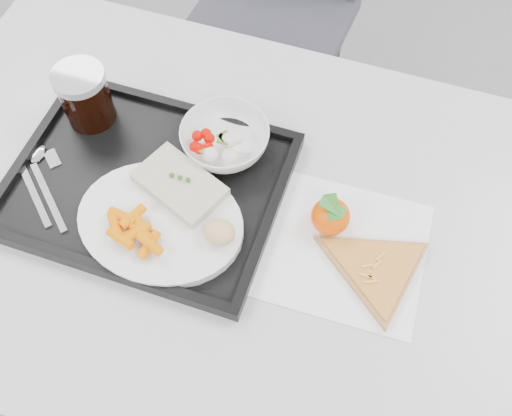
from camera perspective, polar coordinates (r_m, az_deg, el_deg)
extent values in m
cube|color=silver|center=(0.96, -2.95, -0.86)|extent=(1.20, 0.80, 0.03)
cylinder|color=#47474C|center=(1.61, -16.44, 8.09)|extent=(0.04, 0.04, 0.72)
cylinder|color=#47474C|center=(1.47, 22.84, -2.85)|extent=(0.04, 0.04, 0.72)
cube|color=#36353D|center=(1.66, 1.01, 17.44)|extent=(0.45, 0.45, 0.04)
cylinder|color=#47474C|center=(1.76, -6.61, 9.21)|extent=(0.03, 0.03, 0.43)
cylinder|color=#47474C|center=(1.69, 4.81, 6.20)|extent=(0.03, 0.03, 0.43)
cylinder|color=#47474C|center=(1.99, -2.56, 16.89)|extent=(0.03, 0.03, 0.43)
cylinder|color=#47474C|center=(1.92, 7.91, 14.39)|extent=(0.03, 0.03, 0.43)
cube|color=black|center=(0.98, -10.80, 2.27)|extent=(0.45, 0.35, 0.01)
cube|color=black|center=(1.05, -7.19, 9.97)|extent=(0.45, 0.02, 0.01)
cube|color=black|center=(0.91, -15.23, -5.78)|extent=(0.45, 0.02, 0.01)
cube|color=black|center=(0.92, 1.37, -0.92)|extent=(0.02, 0.32, 0.01)
cube|color=black|center=(1.06, -21.55, 5.71)|extent=(0.02, 0.32, 0.01)
cylinder|color=white|center=(0.92, -9.50, -1.43)|extent=(0.27, 0.27, 0.02)
cube|color=beige|center=(0.93, -7.64, 2.36)|extent=(0.17, 0.13, 0.02)
sphere|color=#236B1C|center=(0.93, -8.41, 3.27)|extent=(0.01, 0.01, 0.01)
sphere|color=#236B1C|center=(0.92, -7.62, 3.04)|extent=(0.01, 0.01, 0.01)
sphere|color=#236B1C|center=(0.92, -6.81, 2.82)|extent=(0.01, 0.01, 0.01)
ellipsoid|color=#ECCC89|center=(0.87, -3.70, -2.42)|extent=(0.06, 0.05, 0.03)
imported|color=white|center=(0.98, -3.11, 6.91)|extent=(0.15, 0.15, 0.05)
cylinder|color=black|center=(1.04, -16.65, 10.47)|extent=(0.08, 0.08, 0.10)
cylinder|color=#A5A8AD|center=(1.01, -17.40, 12.37)|extent=(0.09, 0.09, 0.01)
cube|color=silver|center=(1.01, -21.36, 1.46)|extent=(0.12, 0.11, 0.00)
ellipsoid|color=silver|center=(1.06, -21.00, 5.10)|extent=(0.05, 0.05, 0.01)
cube|color=silver|center=(1.00, -20.04, 1.04)|extent=(0.12, 0.11, 0.00)
cube|color=silver|center=(1.04, -19.69, 4.67)|extent=(0.04, 0.04, 0.00)
cube|color=white|center=(0.92, 8.89, -4.19)|extent=(0.26, 0.25, 0.00)
ellipsoid|color=orange|center=(0.91, 7.47, -0.83)|extent=(0.07, 0.07, 0.06)
cube|color=#236B1C|center=(0.88, 7.68, 0.11)|extent=(0.04, 0.05, 0.01)
cube|color=#236B1C|center=(0.88, 7.68, 0.11)|extent=(0.04, 0.02, 0.01)
cylinder|color=tan|center=(0.91, 11.88, -6.03)|extent=(0.26, 0.26, 0.01)
cylinder|color=#A4251A|center=(0.90, 11.97, -5.82)|extent=(0.23, 0.23, 0.00)
cube|color=#EABC47|center=(0.89, 10.91, -6.66)|extent=(0.02, 0.00, 0.00)
cube|color=#EABC47|center=(0.90, 11.97, -5.56)|extent=(0.01, 0.02, 0.00)
cube|color=#EABC47|center=(0.88, 11.30, -7.25)|extent=(0.02, 0.01, 0.00)
cube|color=#EABC47|center=(0.89, 11.67, -6.93)|extent=(0.02, 0.01, 0.00)
cube|color=#EABC47|center=(0.91, 12.36, -4.74)|extent=(0.01, 0.02, 0.00)
cube|color=#EABC47|center=(0.89, 11.08, -5.71)|extent=(0.02, 0.01, 0.00)
cylinder|color=orange|center=(0.90, -13.90, -1.81)|extent=(0.04, 0.05, 0.02)
cylinder|color=orange|center=(0.90, -12.23, -0.82)|extent=(0.03, 0.05, 0.02)
cylinder|color=orange|center=(0.89, -11.40, -1.97)|extent=(0.04, 0.04, 0.02)
cylinder|color=orange|center=(0.90, -11.40, -2.35)|extent=(0.05, 0.03, 0.02)
cylinder|color=orange|center=(0.89, -10.65, -3.62)|extent=(0.02, 0.05, 0.02)
cylinder|color=orange|center=(0.89, -11.90, -2.44)|extent=(0.04, 0.05, 0.02)
cylinder|color=orange|center=(0.88, -10.58, -3.50)|extent=(0.05, 0.03, 0.02)
cylinder|color=orange|center=(0.90, -11.81, -2.39)|extent=(0.05, 0.04, 0.02)
cylinder|color=orange|center=(0.89, -13.40, -2.98)|extent=(0.05, 0.03, 0.02)
cylinder|color=orange|center=(0.91, -13.18, -0.81)|extent=(0.05, 0.02, 0.02)
sphere|color=#C70800|center=(0.96, -6.12, 6.13)|extent=(0.02, 0.02, 0.02)
sphere|color=#C70800|center=(0.97, -5.89, 7.18)|extent=(0.02, 0.02, 0.02)
sphere|color=#C70800|center=(0.97, -4.70, 6.96)|extent=(0.02, 0.02, 0.02)
sphere|color=#C70800|center=(0.96, -5.68, 5.92)|extent=(0.02, 0.02, 0.02)
sphere|color=#C70800|center=(0.97, -5.01, 7.41)|extent=(0.02, 0.02, 0.02)
sphere|color=#C70800|center=(0.96, -4.77, 6.00)|extent=(0.02, 0.02, 0.02)
ellipsoid|color=silver|center=(0.97, -1.97, 7.12)|extent=(0.03, 0.03, 0.02)
ellipsoid|color=silver|center=(0.97, -2.52, 6.89)|extent=(0.03, 0.03, 0.02)
ellipsoid|color=silver|center=(0.97, -2.80, 6.78)|extent=(0.03, 0.03, 0.02)
ellipsoid|color=silver|center=(0.95, -2.66, 5.22)|extent=(0.03, 0.03, 0.02)
ellipsoid|color=silver|center=(0.95, -4.59, 5.41)|extent=(0.03, 0.03, 0.02)
cube|color=#4C7821|center=(0.96, -3.15, 7.15)|extent=(0.03, 0.03, 0.00)
cube|color=#4C7821|center=(0.96, -3.26, 6.89)|extent=(0.02, 0.02, 0.00)
cube|color=#4C7821|center=(0.95, -5.15, 5.90)|extent=(0.02, 0.02, 0.00)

